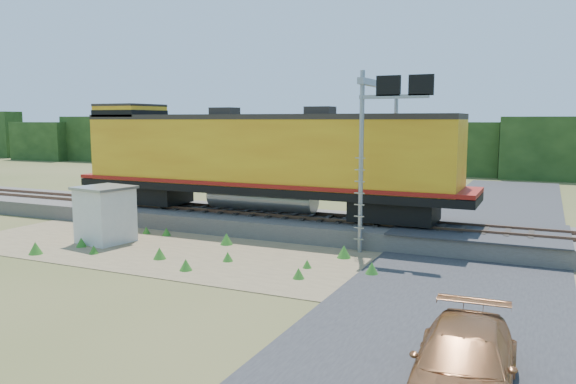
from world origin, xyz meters
The scene contains 11 objects.
ground centered at (0.00, 0.00, 0.00)m, with size 140.00×140.00×0.00m, color #475123.
ballast centered at (0.00, 6.00, 0.40)m, with size 70.00×5.00×0.80m, color slate.
rails centered at (0.00, 6.00, 0.88)m, with size 70.00×1.54×0.16m.
dirt_shoulder centered at (-2.00, 0.50, 0.01)m, with size 26.00×8.00×0.03m, color #8C7754.
road centered at (7.00, 0.74, 0.09)m, with size 7.00×66.00×0.86m.
tree_line_north centered at (0.00, 38.00, 3.07)m, with size 130.00×3.00×6.50m.
weed_clumps centered at (-3.50, 0.10, 0.00)m, with size 15.00×6.20×0.56m, color #307521, non-canonical shape.
locomotive centered at (-3.82, 6.00, 3.62)m, with size 20.88×3.18×5.39m.
shed centered at (-8.41, 0.25, 1.29)m, with size 2.45×2.45×2.55m.
signal_gantry centered at (2.92, 5.32, 5.57)m, with size 2.96×6.20×7.47m.
car centered at (8.13, -7.77, 0.70)m, with size 1.97×4.85×1.41m, color #A2673C.
Camera 1 is at (9.40, -18.80, 5.50)m, focal length 35.00 mm.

